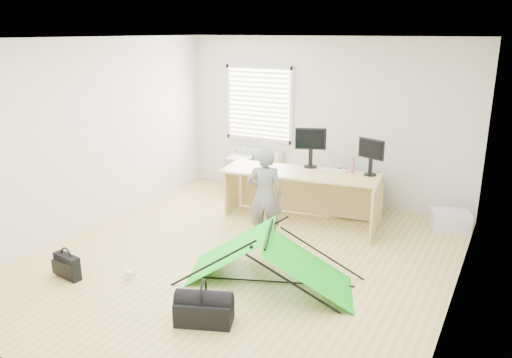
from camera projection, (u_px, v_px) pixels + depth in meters
The scene contains 18 objects.
ground at pixel (241, 258), 6.35m from camera, with size 5.50×5.50×0.00m, color #D1B96F.
back_wall at pixel (324, 120), 8.27m from camera, with size 5.00×0.02×2.70m, color silver.
window at pixel (259, 104), 8.73m from camera, with size 1.20×0.06×1.20m, color silver.
radiator at pixel (258, 165), 9.01m from camera, with size 1.00×0.12×0.60m, color silver.
desk at pixel (300, 197), 7.44m from camera, with size 2.31×0.73×0.79m, color #D2B975.
filing_cabinet at pixel (241, 173), 8.93m from camera, with size 0.42×0.56×0.65m, color #9EA0A3.
monitor_left at pixel (311, 153), 7.52m from camera, with size 0.46×0.10×0.44m, color black.
monitor_right at pixel (371, 162), 7.11m from camera, with size 0.41×0.09×0.39m, color black.
keyboard at pixel (333, 170), 7.39m from camera, with size 0.40×0.14×0.02m, color beige.
thermos at pixel (352, 165), 7.27m from camera, with size 0.06×0.06×0.23m, color #B1636A.
office_chair at pixel (353, 192), 7.92m from camera, with size 0.67×0.69×0.63m, color black.
person at pixel (265, 195), 6.69m from camera, with size 0.48×0.31×1.31m, color slate.
kite at pixel (269, 258), 5.65m from camera, with size 1.96×0.86×0.61m, color #12C51A, non-canonical shape.
storage_crate at pixel (450, 221), 7.18m from camera, with size 0.53×0.37×0.29m, color silver.
tote_bag at pixel (249, 183), 8.81m from camera, with size 0.32×0.14×0.38m, color teal.
laptop_bag at pixel (67, 266), 5.81m from camera, with size 0.38×0.11×0.29m, color black.
white_box at pixel (130, 275), 5.81m from camera, with size 0.10×0.10×0.10m, color silver.
duffel_bag at pixel (204, 311), 4.92m from camera, with size 0.56×0.29×0.25m, color black.
Camera 1 is at (2.93, -4.99, 2.79)m, focal length 35.00 mm.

